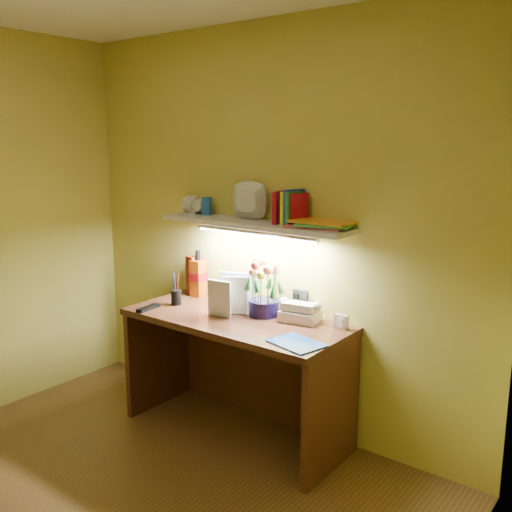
{
  "coord_description": "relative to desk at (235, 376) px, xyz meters",
  "views": [
    {
      "loc": [
        2.1,
        -1.33,
        1.8
      ],
      "look_at": [
        0.04,
        1.35,
        1.11
      ],
      "focal_mm": 40.0,
      "sensor_mm": 36.0,
      "label": 1
    }
  ],
  "objects": [
    {
      "name": "desk",
      "position": [
        0.0,
        0.0,
        0.0
      ],
      "size": [
        1.4,
        0.6,
        0.75
      ],
      "primitive_type": "cube",
      "color": "#3B1B10",
      "rests_on": "ground"
    },
    {
      "name": "flower_bouquet",
      "position": [
        0.11,
        0.14,
        0.54
      ],
      "size": [
        0.22,
        0.22,
        0.33
      ],
      "primitive_type": null,
      "rotation": [
        0.0,
        0.0,
        0.05
      ],
      "color": "#110C36",
      "rests_on": "desk"
    },
    {
      "name": "telephone",
      "position": [
        0.35,
        0.18,
        0.44
      ],
      "size": [
        0.25,
        0.2,
        0.13
      ],
      "primitive_type": null,
      "rotation": [
        0.0,
        0.0,
        0.19
      ],
      "color": "beige",
      "rests_on": "desk"
    },
    {
      "name": "desk_clock",
      "position": [
        0.61,
        0.21,
        0.41
      ],
      "size": [
        0.08,
        0.05,
        0.08
      ],
      "primitive_type": "cube",
      "rotation": [
        0.0,
        0.0,
        -0.13
      ],
      "color": "silver",
      "rests_on": "desk"
    },
    {
      "name": "whisky_bottle",
      "position": [
        -0.5,
        0.22,
        0.53
      ],
      "size": [
        0.09,
        0.09,
        0.32
      ],
      "primitive_type": null,
      "rotation": [
        0.0,
        0.0,
        0.02
      ],
      "color": "#A3470A",
      "rests_on": "desk"
    },
    {
      "name": "whisky_box",
      "position": [
        -0.55,
        0.24,
        0.51
      ],
      "size": [
        0.11,
        0.11,
        0.27
      ],
      "primitive_type": "cube",
      "rotation": [
        0.0,
        0.0,
        -0.26
      ],
      "color": "#5C1E0B",
      "rests_on": "desk"
    },
    {
      "name": "pen_cup",
      "position": [
        -0.48,
        -0.02,
        0.46
      ],
      "size": [
        0.09,
        0.09,
        0.16
      ],
      "primitive_type": "cylinder",
      "rotation": [
        0.0,
        0.0,
        -0.4
      ],
      "color": "black",
      "rests_on": "desk"
    },
    {
      "name": "art_card",
      "position": [
        -0.14,
        0.18,
        0.49
      ],
      "size": [
        0.22,
        0.12,
        0.22
      ],
      "primitive_type": null,
      "rotation": [
        0.0,
        0.0,
        0.35
      ],
      "color": "silver",
      "rests_on": "desk"
    },
    {
      "name": "tv_remote",
      "position": [
        -0.54,
        -0.2,
        0.38
      ],
      "size": [
        0.07,
        0.18,
        0.02
      ],
      "primitive_type": "cube",
      "rotation": [
        0.0,
        0.0,
        0.1
      ],
      "color": "black",
      "rests_on": "desk"
    },
    {
      "name": "blue_folder",
      "position": [
        0.54,
        -0.15,
        0.38
      ],
      "size": [
        0.31,
        0.26,
        0.01
      ],
      "primitive_type": "cube",
      "rotation": [
        0.0,
        0.0,
        -0.23
      ],
      "color": "blue",
      "rests_on": "desk"
    },
    {
      "name": "desk_book_a",
      "position": [
        -0.13,
        0.01,
        0.49
      ],
      "size": [
        0.17,
        0.09,
        0.24
      ],
      "primitive_type": "imported",
      "rotation": [
        0.0,
        0.0,
        0.43
      ],
      "color": "beige",
      "rests_on": "desk"
    },
    {
      "name": "desk_book_b",
      "position": [
        -0.17,
        -0.05,
        0.49
      ],
      "size": [
        0.16,
        0.03,
        0.22
      ],
      "primitive_type": "imported",
      "rotation": [
        0.0,
        0.0,
        0.1
      ],
      "color": "silver",
      "rests_on": "desk"
    },
    {
      "name": "wall_shelf",
      "position": [
        0.02,
        0.19,
        0.96
      ],
      "size": [
        1.31,
        0.33,
        0.23
      ],
      "color": "silver",
      "rests_on": "ground"
    }
  ]
}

